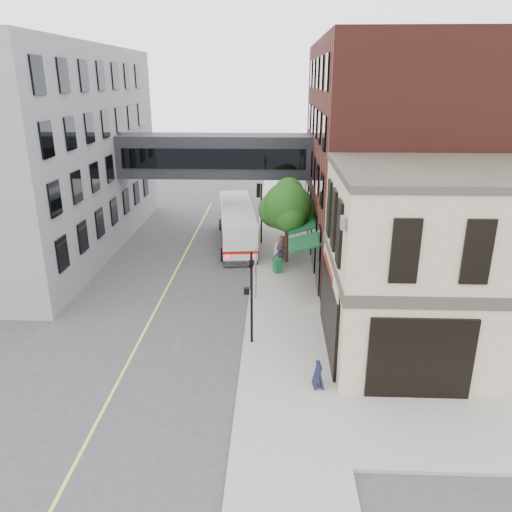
# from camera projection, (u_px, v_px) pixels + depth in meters

# --- Properties ---
(ground) EXTENTS (120.00, 120.00, 0.00)m
(ground) POSITION_uv_depth(u_px,v_px,m) (240.00, 367.00, 21.68)
(ground) COLOR #38383A
(ground) RESTS_ON ground
(sidewalk_main) EXTENTS (4.00, 60.00, 0.15)m
(sidewalk_main) POSITION_uv_depth(u_px,v_px,m) (283.00, 257.00, 34.76)
(sidewalk_main) COLOR gray
(sidewalk_main) RESTS_ON ground
(corner_building) EXTENTS (10.19, 8.12, 8.45)m
(corner_building) POSITION_uv_depth(u_px,v_px,m) (447.00, 264.00, 21.81)
(corner_building) COLOR tan
(corner_building) RESTS_ON ground
(brick_building) EXTENTS (13.76, 18.00, 14.00)m
(brick_building) POSITION_uv_depth(u_px,v_px,m) (405.00, 156.00, 33.07)
(brick_building) COLOR #4A1C17
(brick_building) RESTS_ON ground
(opposite_building) EXTENTS (14.00, 24.00, 14.00)m
(opposite_building) POSITION_uv_depth(u_px,v_px,m) (14.00, 151.00, 35.01)
(opposite_building) COLOR gray
(opposite_building) RESTS_ON ground
(skyway_bridge) EXTENTS (14.00, 3.18, 3.00)m
(skyway_bridge) POSITION_uv_depth(u_px,v_px,m) (216.00, 156.00, 36.54)
(skyway_bridge) COLOR black
(skyway_bridge) RESTS_ON ground
(traffic_signal_near) EXTENTS (0.44, 0.22, 4.60)m
(traffic_signal_near) POSITION_uv_depth(u_px,v_px,m) (251.00, 286.00, 22.55)
(traffic_signal_near) COLOR black
(traffic_signal_near) RESTS_ON sidewalk_main
(traffic_signal_far) EXTENTS (0.53, 0.28, 4.50)m
(traffic_signal_far) POSITION_uv_depth(u_px,v_px,m) (259.00, 201.00, 36.54)
(traffic_signal_far) COLOR black
(traffic_signal_far) RESTS_ON sidewalk_main
(street_sign_pole) EXTENTS (0.08, 0.75, 3.00)m
(street_sign_pole) POSITION_uv_depth(u_px,v_px,m) (256.00, 268.00, 27.60)
(street_sign_pole) COLOR gray
(street_sign_pole) RESTS_ON sidewalk_main
(street_tree) EXTENTS (3.80, 3.20, 5.60)m
(street_tree) POSITION_uv_depth(u_px,v_px,m) (287.00, 207.00, 32.72)
(street_tree) COLOR #382619
(street_tree) RESTS_ON sidewalk_main
(lane_marking) EXTENTS (0.12, 40.00, 0.01)m
(lane_marking) POSITION_uv_depth(u_px,v_px,m) (172.00, 279.00, 31.28)
(lane_marking) COLOR #D8CC4C
(lane_marking) RESTS_ON ground
(bus) EXTENTS (3.66, 10.87, 2.87)m
(bus) POSITION_uv_depth(u_px,v_px,m) (237.00, 223.00, 37.49)
(bus) COLOR silver
(bus) RESTS_ON ground
(pedestrian_a) EXTENTS (0.67, 0.56, 1.57)m
(pedestrian_a) POSITION_uv_depth(u_px,v_px,m) (277.00, 254.00, 32.85)
(pedestrian_a) COLOR beige
(pedestrian_a) RESTS_ON sidewalk_main
(pedestrian_b) EXTENTS (1.00, 0.87, 1.77)m
(pedestrian_b) POSITION_uv_depth(u_px,v_px,m) (282.00, 249.00, 33.54)
(pedestrian_b) COLOR #D58A8A
(pedestrian_b) RESTS_ON sidewalk_main
(pedestrian_c) EXTENTS (1.15, 0.82, 1.62)m
(pedestrian_c) POSITION_uv_depth(u_px,v_px,m) (280.00, 257.00, 32.21)
(pedestrian_c) COLOR black
(pedestrian_c) RESTS_ON sidewalk_main
(newspaper_box) EXTENTS (0.59, 0.57, 0.93)m
(newspaper_box) POSITION_uv_depth(u_px,v_px,m) (277.00, 265.00, 31.73)
(newspaper_box) COLOR #16602F
(newspaper_box) RESTS_ON sidewalk_main
(sandwich_board) EXTENTS (0.44, 0.62, 1.04)m
(sandwich_board) POSITION_uv_depth(u_px,v_px,m) (318.00, 375.00, 19.93)
(sandwich_board) COLOR black
(sandwich_board) RESTS_ON sidewalk_main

